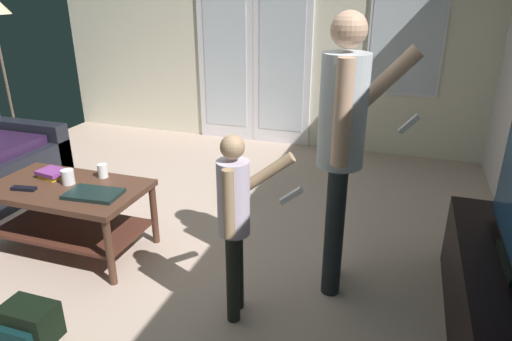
% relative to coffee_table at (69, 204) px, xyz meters
% --- Properties ---
extents(ground_plane, '(5.23, 5.48, 0.02)m').
position_rel_coffee_table_xyz_m(ground_plane, '(0.49, 0.17, -0.38)').
color(ground_plane, '#BCA190').
extents(wall_back_with_doors, '(5.23, 0.09, 2.62)m').
position_rel_coffee_table_xyz_m(wall_back_with_doors, '(0.54, 2.88, 0.91)').
color(wall_back_with_doors, '#EEE7CB').
rests_on(wall_back_with_doors, ground_plane).
extents(coffee_table, '(1.09, 0.62, 0.50)m').
position_rel_coffee_table_xyz_m(coffee_table, '(0.00, 0.00, 0.00)').
color(coffee_table, '#4E2F22').
rests_on(coffee_table, ground_plane).
extents(tv_stand, '(0.46, 1.59, 0.49)m').
position_rel_coffee_table_xyz_m(tv_stand, '(2.77, -0.08, -0.12)').
color(tv_stand, black).
rests_on(tv_stand, ground_plane).
extents(person_adult, '(0.55, 0.50, 1.68)m').
position_rel_coffee_table_xyz_m(person_adult, '(1.86, 0.18, 0.64)').
color(person_adult, '#21262A').
rests_on(person_adult, ground_plane).
extents(person_child, '(0.43, 0.34, 1.10)m').
position_rel_coffee_table_xyz_m(person_child, '(1.37, -0.29, 0.29)').
color(person_child, black).
rests_on(person_child, ground_plane).
extents(backpack, '(0.29, 0.23, 0.21)m').
position_rel_coffee_table_xyz_m(backpack, '(0.38, -0.84, -0.26)').
color(backpack, black).
rests_on(backpack, ground_plane).
extents(laptop_closed, '(0.38, 0.25, 0.03)m').
position_rel_coffee_table_xyz_m(laptop_closed, '(0.28, -0.07, 0.15)').
color(laptop_closed, black).
rests_on(laptop_closed, coffee_table).
extents(cup_near_edge, '(0.09, 0.09, 0.10)m').
position_rel_coffee_table_xyz_m(cup_near_edge, '(-0.01, 0.04, 0.19)').
color(cup_near_edge, white).
rests_on(cup_near_edge, coffee_table).
extents(cup_by_laptop, '(0.07, 0.07, 0.10)m').
position_rel_coffee_table_xyz_m(cup_by_laptop, '(0.15, 0.22, 0.19)').
color(cup_by_laptop, white).
rests_on(cup_by_laptop, coffee_table).
extents(tv_remote_black, '(0.18, 0.08, 0.02)m').
position_rel_coffee_table_xyz_m(tv_remote_black, '(-0.23, -0.14, 0.15)').
color(tv_remote_black, black).
rests_on(tv_remote_black, coffee_table).
extents(book_stack, '(0.22, 0.19, 0.06)m').
position_rel_coffee_table_xyz_m(book_stack, '(-0.20, 0.11, 0.17)').
color(book_stack, yellow).
rests_on(book_stack, coffee_table).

